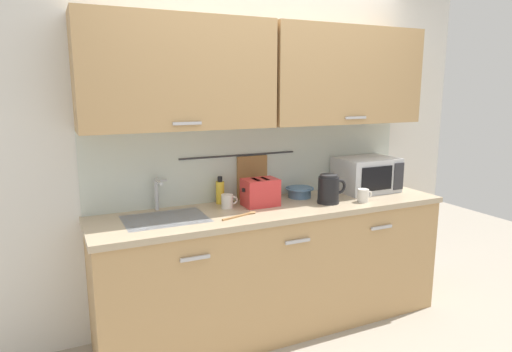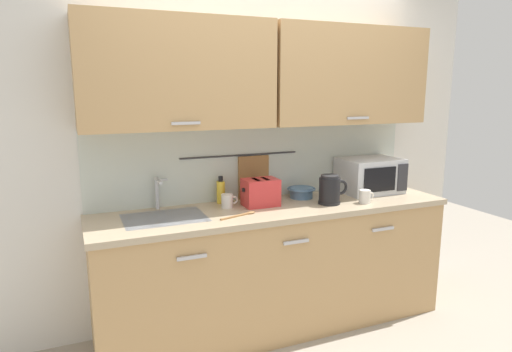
{
  "view_description": "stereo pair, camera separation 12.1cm",
  "coord_description": "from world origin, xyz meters",
  "px_view_note": "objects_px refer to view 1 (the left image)",
  "views": [
    {
      "loc": [
        -1.41,
        -2.38,
        1.71
      ],
      "look_at": [
        -0.14,
        0.33,
        1.12
      ],
      "focal_mm": 31.34,
      "sensor_mm": 36.0,
      "label": 1
    },
    {
      "loc": [
        -1.3,
        -2.43,
        1.71
      ],
      "look_at": [
        -0.14,
        0.33,
        1.12
      ],
      "focal_mm": 31.34,
      "sensor_mm": 36.0,
      "label": 2
    }
  ],
  "objects_px": {
    "toaster": "(260,192)",
    "mug_by_kettle": "(363,195)",
    "dish_soap_bottle": "(220,192)",
    "microwave": "(366,174)",
    "wooden_spoon": "(244,215)",
    "mug_near_sink": "(228,201)",
    "mixing_bowl": "(300,192)",
    "electric_kettle": "(329,189)"
  },
  "relations": [
    {
      "from": "mug_near_sink",
      "to": "wooden_spoon",
      "type": "distance_m",
      "value": 0.23
    },
    {
      "from": "toaster",
      "to": "mug_by_kettle",
      "type": "distance_m",
      "value": 0.76
    },
    {
      "from": "mixing_bowl",
      "to": "dish_soap_bottle",
      "type": "bearing_deg",
      "value": 172.28
    },
    {
      "from": "microwave",
      "to": "wooden_spoon",
      "type": "distance_m",
      "value": 1.2
    },
    {
      "from": "wooden_spoon",
      "to": "electric_kettle",
      "type": "bearing_deg",
      "value": 3.42
    },
    {
      "from": "microwave",
      "to": "toaster",
      "type": "relative_size",
      "value": 1.8
    },
    {
      "from": "mug_near_sink",
      "to": "mixing_bowl",
      "type": "distance_m",
      "value": 0.61
    },
    {
      "from": "microwave",
      "to": "dish_soap_bottle",
      "type": "relative_size",
      "value": 2.35
    },
    {
      "from": "mug_by_kettle",
      "to": "wooden_spoon",
      "type": "distance_m",
      "value": 0.93
    },
    {
      "from": "dish_soap_bottle",
      "to": "toaster",
      "type": "distance_m",
      "value": 0.29
    },
    {
      "from": "microwave",
      "to": "electric_kettle",
      "type": "relative_size",
      "value": 2.03
    },
    {
      "from": "microwave",
      "to": "mug_near_sink",
      "type": "xyz_separation_m",
      "value": [
        -1.19,
        -0.01,
        -0.09
      ]
    },
    {
      "from": "toaster",
      "to": "mug_by_kettle",
      "type": "bearing_deg",
      "value": -17.47
    },
    {
      "from": "dish_soap_bottle",
      "to": "toaster",
      "type": "xyz_separation_m",
      "value": [
        0.24,
        -0.17,
        0.01
      ]
    },
    {
      "from": "microwave",
      "to": "mug_near_sink",
      "type": "distance_m",
      "value": 1.2
    },
    {
      "from": "dish_soap_bottle",
      "to": "mixing_bowl",
      "type": "xyz_separation_m",
      "value": [
        0.61,
        -0.08,
        -0.04
      ]
    },
    {
      "from": "microwave",
      "to": "mixing_bowl",
      "type": "bearing_deg",
      "value": 176.17
    },
    {
      "from": "dish_soap_bottle",
      "to": "wooden_spoon",
      "type": "height_order",
      "value": "dish_soap_bottle"
    },
    {
      "from": "dish_soap_bottle",
      "to": "mug_by_kettle",
      "type": "height_order",
      "value": "dish_soap_bottle"
    },
    {
      "from": "electric_kettle",
      "to": "mug_by_kettle",
      "type": "height_order",
      "value": "electric_kettle"
    },
    {
      "from": "mug_near_sink",
      "to": "toaster",
      "type": "height_order",
      "value": "toaster"
    },
    {
      "from": "microwave",
      "to": "toaster",
      "type": "height_order",
      "value": "microwave"
    },
    {
      "from": "mixing_bowl",
      "to": "wooden_spoon",
      "type": "distance_m",
      "value": 0.64
    },
    {
      "from": "microwave",
      "to": "mug_by_kettle",
      "type": "xyz_separation_m",
      "value": [
        -0.24,
        -0.28,
        -0.09
      ]
    },
    {
      "from": "dish_soap_bottle",
      "to": "toaster",
      "type": "height_order",
      "value": "dish_soap_bottle"
    },
    {
      "from": "toaster",
      "to": "dish_soap_bottle",
      "type": "bearing_deg",
      "value": 144.07
    },
    {
      "from": "mixing_bowl",
      "to": "toaster",
      "type": "bearing_deg",
      "value": -166.64
    },
    {
      "from": "microwave",
      "to": "mixing_bowl",
      "type": "height_order",
      "value": "microwave"
    },
    {
      "from": "toaster",
      "to": "mug_by_kettle",
      "type": "xyz_separation_m",
      "value": [
        0.72,
        -0.23,
        -0.05
      ]
    },
    {
      "from": "electric_kettle",
      "to": "mug_near_sink",
      "type": "xyz_separation_m",
      "value": [
        -0.71,
        0.18,
        -0.05
      ]
    },
    {
      "from": "dish_soap_bottle",
      "to": "wooden_spoon",
      "type": "distance_m",
      "value": 0.37
    },
    {
      "from": "mug_near_sink",
      "to": "mug_by_kettle",
      "type": "relative_size",
      "value": 1.0
    },
    {
      "from": "electric_kettle",
      "to": "dish_soap_bottle",
      "type": "xyz_separation_m",
      "value": [
        -0.71,
        0.32,
        -0.01
      ]
    },
    {
      "from": "wooden_spoon",
      "to": "toaster",
      "type": "bearing_deg",
      "value": 41.54
    },
    {
      "from": "microwave",
      "to": "toaster",
      "type": "bearing_deg",
      "value": -177.08
    },
    {
      "from": "microwave",
      "to": "electric_kettle",
      "type": "bearing_deg",
      "value": -158.25
    },
    {
      "from": "microwave",
      "to": "mug_by_kettle",
      "type": "height_order",
      "value": "microwave"
    },
    {
      "from": "dish_soap_bottle",
      "to": "mixing_bowl",
      "type": "bearing_deg",
      "value": -7.72
    },
    {
      "from": "mug_by_kettle",
      "to": "wooden_spoon",
      "type": "xyz_separation_m",
      "value": [
        -0.93,
        0.04,
        -0.04
      ]
    },
    {
      "from": "mug_near_sink",
      "to": "wooden_spoon",
      "type": "xyz_separation_m",
      "value": [
        0.02,
        -0.22,
        -0.04
      ]
    },
    {
      "from": "microwave",
      "to": "mug_near_sink",
      "type": "relative_size",
      "value": 3.83
    },
    {
      "from": "mug_near_sink",
      "to": "mixing_bowl",
      "type": "height_order",
      "value": "mug_near_sink"
    }
  ]
}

